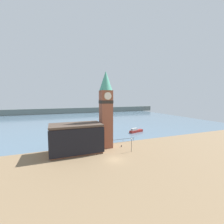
% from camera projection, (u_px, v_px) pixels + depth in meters
% --- Properties ---
extents(ground_plane, '(160.00, 160.00, 0.00)m').
position_uv_depth(ground_plane, '(114.00, 160.00, 35.87)').
color(ground_plane, '#846B4C').
extents(water, '(160.00, 120.00, 0.00)m').
position_uv_depth(water, '(75.00, 119.00, 102.94)').
color(water, slate).
rests_on(water, ground_plane).
extents(far_shoreline, '(180.00, 3.00, 5.00)m').
position_uv_depth(far_shoreline, '(69.00, 111.00, 139.77)').
color(far_shoreline, slate).
rests_on(far_shoreline, water).
extents(pier_railing, '(8.55, 0.08, 1.09)m').
position_uv_depth(pier_railing, '(123.00, 139.00, 49.93)').
color(pier_railing, '#333338').
rests_on(pier_railing, ground_plane).
extents(clock_tower, '(3.79, 3.79, 22.48)m').
position_uv_depth(clock_tower, '(106.00, 107.00, 43.89)').
color(clock_tower, brown).
rests_on(clock_tower, ground_plane).
extents(pier_building, '(13.68, 7.60, 7.81)m').
position_uv_depth(pier_building, '(76.00, 138.00, 40.43)').
color(pier_building, brown).
rests_on(pier_building, ground_plane).
extents(boat_near, '(4.58, 3.48, 1.74)m').
position_uv_depth(boat_near, '(106.00, 134.00, 58.46)').
color(boat_near, silver).
rests_on(boat_near, water).
extents(boat_far, '(6.88, 3.30, 1.88)m').
position_uv_depth(boat_far, '(136.00, 131.00, 64.02)').
color(boat_far, maroon).
rests_on(boat_far, water).
extents(mooring_bollard_near, '(0.27, 0.27, 0.59)m').
position_uv_depth(mooring_bollard_near, '(121.00, 146.00, 45.19)').
color(mooring_bollard_near, '#2D2D33').
rests_on(mooring_bollard_near, ground_plane).
extents(lamp_post, '(0.32, 0.32, 3.69)m').
position_uv_depth(lamp_post, '(131.00, 142.00, 41.00)').
color(lamp_post, black).
rests_on(lamp_post, ground_plane).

